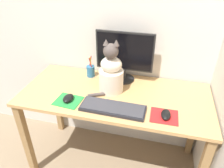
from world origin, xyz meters
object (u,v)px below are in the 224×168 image
object	(u,v)px
pen_cup	(91,71)
computer_mouse_left	(68,98)
keyboard	(113,108)
computer_mouse_right	(166,114)
cat	(111,73)
monitor	(124,55)

from	to	relation	value
pen_cup	computer_mouse_left	bearing A→B (deg)	-96.25
computer_mouse_left	pen_cup	bearing A→B (deg)	83.75
keyboard	computer_mouse_right	xyz separation A→B (m)	(0.34, 0.00, 0.01)
cat	pen_cup	world-z (taller)	cat
monitor	computer_mouse_right	xyz separation A→B (m)	(0.35, -0.40, -0.20)
computer_mouse_right	pen_cup	size ratio (longest dim) A/B	0.60
keyboard	computer_mouse_left	world-z (taller)	computer_mouse_left
computer_mouse_right	cat	size ratio (longest dim) A/B	0.26
keyboard	pen_cup	bearing A→B (deg)	127.73
computer_mouse_right	computer_mouse_left	bearing A→B (deg)	178.84
computer_mouse_left	pen_cup	size ratio (longest dim) A/B	0.58
keyboard	computer_mouse_right	size ratio (longest dim) A/B	4.08
computer_mouse_left	computer_mouse_right	bearing A→B (deg)	-1.16
monitor	pen_cup	size ratio (longest dim) A/B	2.51
monitor	keyboard	distance (m)	0.45
computer_mouse_right	monitor	bearing A→B (deg)	131.65
monitor	cat	bearing A→B (deg)	-108.06
computer_mouse_left	pen_cup	world-z (taller)	pen_cup
computer_mouse_right	cat	xyz separation A→B (m)	(-0.41, 0.21, 0.13)
computer_mouse_right	pen_cup	bearing A→B (deg)	148.63
monitor	computer_mouse_left	world-z (taller)	monitor
keyboard	monitor	bearing A→B (deg)	92.61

